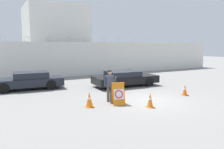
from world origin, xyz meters
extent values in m
plane|color=gray|center=(0.00, 0.00, 0.00)|extent=(90.00, 90.00, 0.00)
cube|color=silver|center=(0.00, 11.15, 1.66)|extent=(36.00, 0.30, 3.32)
torus|color=gray|center=(-6.48, 11.15, 3.54)|extent=(0.47, 0.03, 0.47)
torus|color=gray|center=(-4.63, 11.15, 3.54)|extent=(0.47, 0.03, 0.47)
torus|color=gray|center=(-2.78, 11.15, 3.54)|extent=(0.47, 0.03, 0.47)
torus|color=gray|center=(-0.93, 11.15, 3.54)|extent=(0.47, 0.03, 0.47)
torus|color=gray|center=(0.93, 11.15, 3.54)|extent=(0.47, 0.03, 0.47)
torus|color=gray|center=(2.78, 11.15, 3.54)|extent=(0.47, 0.03, 0.47)
torus|color=gray|center=(4.63, 11.15, 3.54)|extent=(0.47, 0.03, 0.47)
torus|color=gray|center=(6.48, 11.15, 3.54)|extent=(0.47, 0.03, 0.47)
torus|color=gray|center=(8.34, 11.15, 3.54)|extent=(0.47, 0.03, 0.47)
torus|color=gray|center=(10.19, 11.15, 3.54)|extent=(0.47, 0.03, 0.47)
torus|color=gray|center=(12.04, 11.15, 3.54)|extent=(0.47, 0.03, 0.47)
torus|color=gray|center=(13.89, 11.15, 3.54)|extent=(0.47, 0.03, 0.47)
torus|color=gray|center=(15.75, 11.15, 3.54)|extent=(0.47, 0.03, 0.47)
torus|color=gray|center=(17.60, 11.15, 3.54)|extent=(0.47, 0.03, 0.47)
cube|color=silver|center=(-0.92, 15.96, 3.66)|extent=(6.36, 6.34, 7.31)
cube|color=orange|center=(-1.84, -0.03, 0.54)|extent=(0.69, 0.53, 1.09)
cube|color=orange|center=(-1.74, 0.28, 0.54)|extent=(0.69, 0.53, 1.09)
cube|color=orange|center=(-1.79, 0.12, 1.10)|extent=(0.64, 0.25, 0.05)
cube|color=white|center=(-1.85, -0.07, 0.56)|extent=(0.55, 0.32, 0.50)
torus|color=red|center=(-1.86, -0.08, 0.56)|extent=(0.45, 0.29, 0.41)
cylinder|color=#514C42|center=(-2.00, 0.82, 0.40)|extent=(0.15, 0.15, 0.79)
cylinder|color=#514C42|center=(-1.82, 0.80, 0.40)|extent=(0.15, 0.15, 0.79)
cube|color=#384256|center=(-1.91, 0.81, 1.10)|extent=(0.44, 0.27, 0.61)
sphere|color=tan|center=(-1.91, 0.81, 1.55)|extent=(0.21, 0.21, 0.21)
cylinder|color=#384256|center=(-2.17, 0.84, 1.11)|extent=(0.09, 0.09, 0.58)
cylinder|color=#384256|center=(-1.67, 0.68, 1.09)|extent=(0.13, 0.34, 0.56)
cylinder|color=black|center=(-1.91, 0.81, 1.66)|extent=(0.23, 0.23, 0.05)
cube|color=orange|center=(-3.28, 0.36, 0.01)|extent=(0.43, 0.43, 0.03)
cone|color=orange|center=(-3.28, 0.36, 0.38)|extent=(0.36, 0.36, 0.71)
cylinder|color=white|center=(-3.28, 0.36, 0.42)|extent=(0.18, 0.18, 0.10)
cube|color=orange|center=(-0.70, -1.11, 0.01)|extent=(0.37, 0.37, 0.03)
cone|color=orange|center=(-0.70, -1.11, 0.37)|extent=(0.31, 0.31, 0.68)
cylinder|color=white|center=(-0.70, -1.11, 0.41)|extent=(0.16, 0.16, 0.10)
cube|color=orange|center=(2.75, -0.07, 0.01)|extent=(0.35, 0.35, 0.03)
cone|color=orange|center=(2.75, -0.07, 0.35)|extent=(0.30, 0.30, 0.64)
cylinder|color=white|center=(2.75, -0.07, 0.38)|extent=(0.15, 0.15, 0.09)
cylinder|color=black|center=(-6.84, 5.66, 0.33)|extent=(0.68, 0.25, 0.67)
cylinder|color=black|center=(-6.71, 7.35, 0.33)|extent=(0.68, 0.25, 0.67)
cylinder|color=black|center=(-3.96, 5.44, 0.33)|extent=(0.68, 0.25, 0.67)
cylinder|color=black|center=(-3.83, 7.14, 0.33)|extent=(0.68, 0.25, 0.67)
cube|color=black|center=(-5.33, 6.40, 0.50)|extent=(4.79, 2.16, 0.54)
cube|color=black|center=(-5.10, 6.38, 0.98)|extent=(2.36, 1.79, 0.41)
cylinder|color=black|center=(2.73, 5.08, 0.33)|extent=(0.67, 0.23, 0.66)
cylinder|color=black|center=(2.66, 3.26, 0.33)|extent=(0.67, 0.23, 0.66)
cylinder|color=black|center=(-0.22, 5.19, 0.33)|extent=(0.67, 0.23, 0.66)
cylinder|color=black|center=(-0.30, 3.37, 0.33)|extent=(0.67, 0.23, 0.66)
cube|color=black|center=(1.22, 4.23, 0.50)|extent=(4.84, 2.12, 0.53)
cube|color=black|center=(0.98, 4.24, 0.94)|extent=(2.35, 1.83, 0.37)
camera|label=1|loc=(-7.27, -9.33, 3.00)|focal=35.00mm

